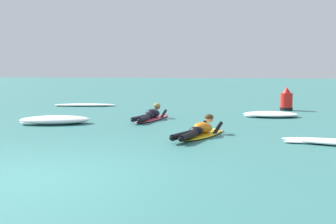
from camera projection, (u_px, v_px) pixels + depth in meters
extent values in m
plane|color=#387A75|center=(164.00, 111.00, 16.13)|extent=(120.00, 120.00, 0.00)
ellipsoid|color=yellow|center=(202.00, 135.00, 10.19)|extent=(1.14, 2.04, 0.07)
ellipsoid|color=yellow|center=(216.00, 129.00, 11.00)|extent=(0.26, 0.25, 0.06)
ellipsoid|color=orange|center=(203.00, 128.00, 10.22)|extent=(0.58, 0.75, 0.34)
ellipsoid|color=black|center=(196.00, 131.00, 9.89)|extent=(0.41, 0.37, 0.20)
cylinder|color=black|center=(182.00, 135.00, 9.42)|extent=(0.44, 0.85, 0.14)
ellipsoid|color=black|center=(172.00, 138.00, 9.05)|extent=(0.16, 0.24, 0.08)
cylinder|color=black|center=(189.00, 136.00, 9.34)|extent=(0.34, 0.87, 0.14)
ellipsoid|color=black|center=(181.00, 139.00, 8.96)|extent=(0.16, 0.24, 0.08)
cylinder|color=black|center=(201.00, 128.00, 10.65)|extent=(0.27, 0.61, 0.35)
sphere|color=tan|center=(207.00, 130.00, 11.01)|extent=(0.09, 0.09, 0.09)
cylinder|color=black|center=(217.00, 130.00, 10.43)|extent=(0.27, 0.61, 0.35)
sphere|color=tan|center=(222.00, 132.00, 10.77)|extent=(0.09, 0.09, 0.09)
sphere|color=tan|center=(209.00, 118.00, 10.54)|extent=(0.21, 0.21, 0.21)
ellipsoid|color=#47331E|center=(209.00, 117.00, 10.52)|extent=(0.27, 0.26, 0.16)
ellipsoid|color=#E54C66|center=(152.00, 118.00, 13.54)|extent=(0.88, 2.42, 0.07)
ellipsoid|color=#E54C66|center=(164.00, 115.00, 14.60)|extent=(0.22, 0.23, 0.06)
ellipsoid|color=black|center=(153.00, 113.00, 13.57)|extent=(0.49, 0.71, 0.34)
ellipsoid|color=black|center=(149.00, 115.00, 13.21)|extent=(0.38, 0.32, 0.20)
cylinder|color=black|center=(139.00, 118.00, 12.70)|extent=(0.31, 0.85, 0.14)
ellipsoid|color=black|center=(133.00, 120.00, 12.31)|extent=(0.13, 0.23, 0.08)
cylinder|color=black|center=(144.00, 118.00, 12.65)|extent=(0.21, 0.85, 0.14)
ellipsoid|color=black|center=(139.00, 120.00, 12.24)|extent=(0.13, 0.23, 0.08)
cylinder|color=black|center=(151.00, 114.00, 13.99)|extent=(0.17, 0.56, 0.32)
sphere|color=#8C6647|center=(155.00, 116.00, 14.34)|extent=(0.09, 0.09, 0.09)
cylinder|color=black|center=(163.00, 115.00, 13.83)|extent=(0.17, 0.56, 0.32)
sphere|color=#8C6647|center=(167.00, 117.00, 14.16)|extent=(0.09, 0.09, 0.09)
sphere|color=#8C6647|center=(157.00, 106.00, 13.91)|extent=(0.21, 0.21, 0.21)
ellipsoid|color=#AD894C|center=(157.00, 105.00, 13.89)|extent=(0.25, 0.23, 0.16)
ellipsoid|color=white|center=(271.00, 114.00, 14.30)|extent=(1.86, 1.23, 0.18)
ellipsoid|color=white|center=(284.00, 115.00, 14.41)|extent=(0.66, 0.57, 0.12)
ellipsoid|color=white|center=(254.00, 115.00, 14.27)|extent=(0.66, 0.58, 0.10)
ellipsoid|color=white|center=(55.00, 120.00, 12.43)|extent=(2.22, 1.55, 0.24)
ellipsoid|color=white|center=(73.00, 120.00, 12.63)|extent=(0.75, 0.54, 0.17)
ellipsoid|color=white|center=(33.00, 122.00, 12.27)|extent=(0.82, 0.65, 0.13)
ellipsoid|color=white|center=(85.00, 105.00, 18.33)|extent=(2.69, 1.07, 0.12)
ellipsoid|color=white|center=(101.00, 105.00, 18.42)|extent=(0.96, 0.32, 0.08)
ellipsoid|color=white|center=(66.00, 106.00, 18.26)|extent=(0.96, 0.32, 0.07)
ellipsoid|color=white|center=(307.00, 142.00, 9.21)|extent=(1.02, 0.39, 0.07)
cylinder|color=red|center=(286.00, 102.00, 16.50)|extent=(0.46, 0.46, 0.67)
cone|color=red|center=(287.00, 90.00, 16.45)|extent=(0.32, 0.32, 0.24)
cylinder|color=black|center=(286.00, 109.00, 16.53)|extent=(0.48, 0.48, 0.12)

